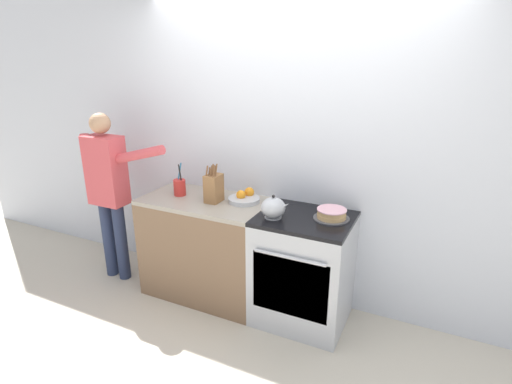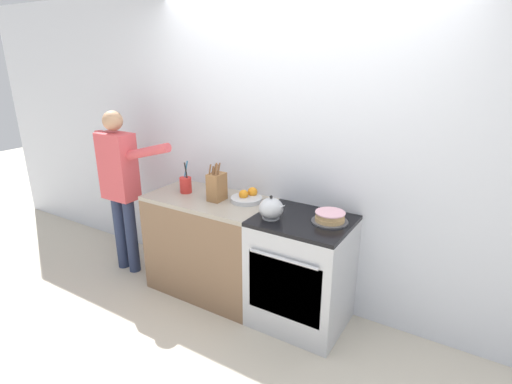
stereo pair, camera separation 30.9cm
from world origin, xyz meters
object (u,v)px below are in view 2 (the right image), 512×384
(utensil_crock, at_px, (186,185))
(fruit_bowl, at_px, (247,197))
(knife_block, at_px, (217,186))
(tea_kettle, at_px, (271,209))
(stove_range, at_px, (301,272))
(person_baker, at_px, (120,180))
(layer_cake, at_px, (330,217))

(utensil_crock, bearing_deg, fruit_bowl, 10.22)
(utensil_crock, relative_size, fruit_bowl, 1.08)
(knife_block, bearing_deg, tea_kettle, -10.14)
(stove_range, height_order, fruit_bowl, fruit_bowl)
(person_baker, bearing_deg, knife_block, 11.62)
(layer_cake, relative_size, fruit_bowl, 1.02)
(layer_cake, bearing_deg, utensil_crock, -177.94)
(knife_block, bearing_deg, utensil_crock, 178.20)
(tea_kettle, bearing_deg, layer_cake, 22.09)
(fruit_bowl, bearing_deg, layer_cake, -4.24)
(stove_range, bearing_deg, knife_block, -179.59)
(layer_cake, distance_m, fruit_bowl, 0.76)
(tea_kettle, distance_m, person_baker, 1.61)
(person_baker, bearing_deg, utensil_crock, 16.34)
(knife_block, relative_size, person_baker, 0.21)
(tea_kettle, bearing_deg, stove_range, 27.19)
(layer_cake, height_order, knife_block, knife_block)
(tea_kettle, xyz_separation_m, fruit_bowl, (-0.36, 0.22, -0.05))
(knife_block, bearing_deg, layer_cake, 3.43)
(stove_range, xyz_separation_m, fruit_bowl, (-0.57, 0.11, 0.48))
(tea_kettle, height_order, person_baker, person_baker)
(tea_kettle, bearing_deg, person_baker, -178.83)
(stove_range, height_order, utensil_crock, utensil_crock)
(layer_cake, bearing_deg, tea_kettle, -157.91)
(utensil_crock, distance_m, fruit_bowl, 0.59)
(layer_cake, bearing_deg, knife_block, -176.57)
(utensil_crock, height_order, fruit_bowl, utensil_crock)
(stove_range, distance_m, utensil_crock, 1.26)
(fruit_bowl, height_order, person_baker, person_baker)
(knife_block, height_order, utensil_crock, knife_block)
(layer_cake, bearing_deg, stove_range, -164.17)
(stove_range, bearing_deg, person_baker, -175.54)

